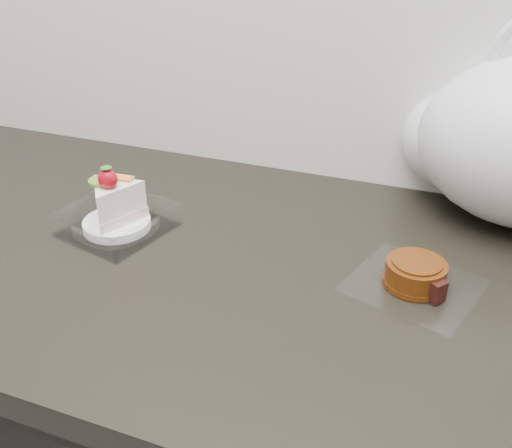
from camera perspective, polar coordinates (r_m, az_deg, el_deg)
cake_tray at (r=0.88m, az=-13.88°, el=1.04°), size 0.17×0.17×0.11m
mooncake_wrap at (r=0.77m, az=15.69°, el=-5.04°), size 0.19×0.19×0.04m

